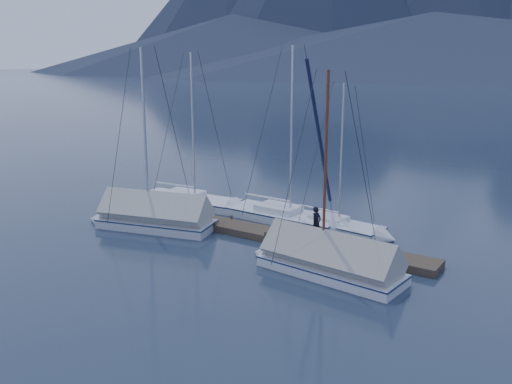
{
  "coord_description": "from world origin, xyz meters",
  "views": [
    {
      "loc": [
        14.11,
        -19.38,
        8.42
      ],
      "look_at": [
        0.0,
        2.0,
        2.2
      ],
      "focal_mm": 38.0,
      "sensor_mm": 36.0,
      "label": 1
    }
  ],
  "objects_px": {
    "sailboat_open_left": "(202,203)",
    "sailboat_open_right": "(346,229)",
    "sailboat_covered_far": "(147,218)",
    "person": "(316,223)",
    "sailboat_open_mid": "(299,220)",
    "sailboat_covered_near": "(319,262)"
  },
  "relations": [
    {
      "from": "sailboat_open_left",
      "to": "sailboat_open_right",
      "type": "distance_m",
      "value": 9.2
    },
    {
      "from": "sailboat_covered_far",
      "to": "person",
      "type": "relative_size",
      "value": 6.5
    },
    {
      "from": "sailboat_open_mid",
      "to": "person",
      "type": "relative_size",
      "value": 6.58
    },
    {
      "from": "sailboat_open_left",
      "to": "sailboat_open_right",
      "type": "xyz_separation_m",
      "value": [
        9.2,
        0.17,
        -0.03
      ]
    },
    {
      "from": "sailboat_open_right",
      "to": "sailboat_covered_near",
      "type": "relative_size",
      "value": 0.9
    },
    {
      "from": "sailboat_open_left",
      "to": "sailboat_covered_near",
      "type": "xyz_separation_m",
      "value": [
        10.52,
        -5.4,
        0.28
      ]
    },
    {
      "from": "sailboat_open_right",
      "to": "sailboat_covered_near",
      "type": "bearing_deg",
      "value": -76.68
    },
    {
      "from": "sailboat_covered_near",
      "to": "sailboat_covered_far",
      "type": "bearing_deg",
      "value": 176.96
    },
    {
      "from": "sailboat_covered_near",
      "to": "person",
      "type": "distance_m",
      "value": 3.34
    },
    {
      "from": "sailboat_open_mid",
      "to": "sailboat_covered_far",
      "type": "height_order",
      "value": "sailboat_open_mid"
    },
    {
      "from": "person",
      "to": "sailboat_open_right",
      "type": "bearing_deg",
      "value": 4.74
    },
    {
      "from": "sailboat_covered_near",
      "to": "sailboat_open_right",
      "type": "bearing_deg",
      "value": 103.32
    },
    {
      "from": "sailboat_covered_near",
      "to": "sailboat_covered_far",
      "type": "relative_size",
      "value": 0.9
    },
    {
      "from": "sailboat_open_right",
      "to": "sailboat_covered_far",
      "type": "height_order",
      "value": "sailboat_covered_far"
    },
    {
      "from": "sailboat_open_left",
      "to": "sailboat_open_mid",
      "type": "xyz_separation_m",
      "value": [
        6.53,
        0.05,
        0.01
      ]
    },
    {
      "from": "sailboat_open_right",
      "to": "sailboat_open_mid",
      "type": "bearing_deg",
      "value": -177.45
    },
    {
      "from": "sailboat_open_mid",
      "to": "sailboat_covered_near",
      "type": "relative_size",
      "value": 1.12
    },
    {
      "from": "sailboat_open_left",
      "to": "sailboat_covered_near",
      "type": "distance_m",
      "value": 11.83
    },
    {
      "from": "sailboat_covered_far",
      "to": "sailboat_open_left",
      "type": "bearing_deg",
      "value": 93.06
    },
    {
      "from": "sailboat_covered_near",
      "to": "sailboat_open_mid",
      "type": "bearing_deg",
      "value": 126.19
    },
    {
      "from": "sailboat_open_mid",
      "to": "sailboat_open_right",
      "type": "bearing_deg",
      "value": 2.55
    },
    {
      "from": "sailboat_open_left",
      "to": "sailboat_covered_far",
      "type": "height_order",
      "value": "sailboat_covered_far"
    }
  ]
}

